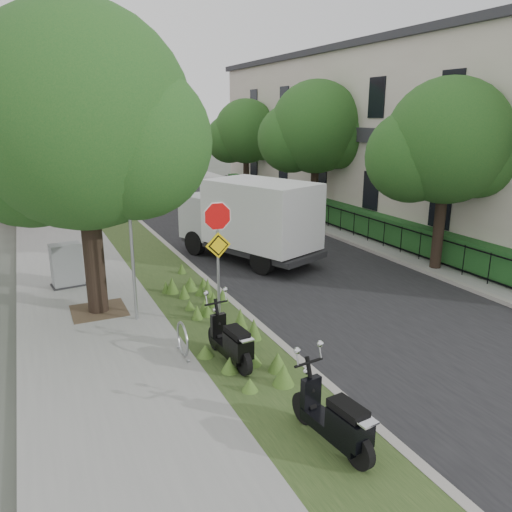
{
  "coord_description": "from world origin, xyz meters",
  "views": [
    {
      "loc": [
        -5.4,
        -10.2,
        5.19
      ],
      "look_at": [
        0.3,
        2.1,
        1.3
      ],
      "focal_mm": 35.0,
      "sensor_mm": 36.0,
      "label": 1
    }
  ],
  "objects_px": {
    "scooter_near": "(233,347)",
    "box_truck": "(250,216)",
    "scooter_far": "(339,426)",
    "utility_cabinet": "(67,266)",
    "sign_assembly": "(218,239)"
  },
  "relations": [
    {
      "from": "scooter_near",
      "to": "box_truck",
      "type": "relative_size",
      "value": 0.31
    },
    {
      "from": "scooter_near",
      "to": "scooter_far",
      "type": "distance_m",
      "value": 3.25
    },
    {
      "from": "utility_cabinet",
      "to": "scooter_near",
      "type": "bearing_deg",
      "value": -68.51
    },
    {
      "from": "scooter_near",
      "to": "utility_cabinet",
      "type": "distance_m",
      "value": 7.28
    },
    {
      "from": "scooter_near",
      "to": "box_truck",
      "type": "height_order",
      "value": "box_truck"
    },
    {
      "from": "utility_cabinet",
      "to": "sign_assembly",
      "type": "bearing_deg",
      "value": -56.29
    },
    {
      "from": "scooter_far",
      "to": "utility_cabinet",
      "type": "height_order",
      "value": "utility_cabinet"
    },
    {
      "from": "scooter_near",
      "to": "utility_cabinet",
      "type": "xyz_separation_m",
      "value": [
        -2.66,
        6.77,
        0.2
      ]
    },
    {
      "from": "sign_assembly",
      "to": "utility_cabinet",
      "type": "xyz_separation_m",
      "value": [
        -3.14,
        4.71,
        -1.58
      ]
    },
    {
      "from": "box_truck",
      "to": "utility_cabinet",
      "type": "bearing_deg",
      "value": -175.05
    },
    {
      "from": "sign_assembly",
      "to": "box_truck",
      "type": "height_order",
      "value": "sign_assembly"
    },
    {
      "from": "scooter_far",
      "to": "utility_cabinet",
      "type": "xyz_separation_m",
      "value": [
        -3.1,
        9.99,
        0.19
      ]
    },
    {
      "from": "scooter_far",
      "to": "sign_assembly",
      "type": "bearing_deg",
      "value": 89.59
    },
    {
      "from": "scooter_far",
      "to": "box_truck",
      "type": "height_order",
      "value": "box_truck"
    },
    {
      "from": "sign_assembly",
      "to": "scooter_far",
      "type": "xyz_separation_m",
      "value": [
        -0.04,
        -5.29,
        -1.77
      ]
    }
  ]
}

